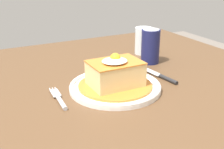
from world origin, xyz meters
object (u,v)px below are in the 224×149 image
Objects in this scene: soda_can at (150,46)px; drinking_glass at (143,42)px; main_plate at (115,87)px; knife at (163,77)px; fork at (59,99)px.

soda_can reaches higher than drinking_glass.
main_plate is at bearing -145.51° from soda_can.
knife is 1.58× the size of drinking_glass.
main_plate is at bearing -135.52° from drinking_glass.
main_plate reaches higher than fork.
soda_can is at bearing 34.49° from main_plate.
drinking_glass is at bearing 70.38° from knife.
fork is 1.35× the size of drinking_glass.
fork is at bearing 179.97° from main_plate.
fork is at bearing -148.99° from drinking_glass.
knife is at bearing -108.92° from soda_can.
drinking_glass is (0.04, 0.11, -0.02)m from soda_can.
fork is 0.43m from soda_can.
soda_can reaches higher than main_plate.
soda_can is at bearing 71.08° from knife.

